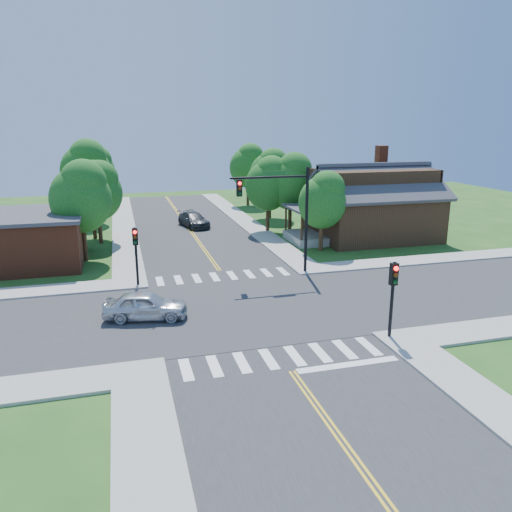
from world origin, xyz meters
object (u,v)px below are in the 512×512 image
object	(u,v)px
signal_mast_ne	(283,204)
house_ne	(372,201)
signal_pole_se	(393,286)
car_silver	(146,306)
car_dgrey	(194,220)
signal_pole_nw	(136,246)

from	to	relation	value
signal_mast_ne	house_ne	world-z (taller)	signal_mast_ne
signal_pole_se	car_silver	distance (m)	12.53
car_silver	car_dgrey	bearing A→B (deg)	-1.99
car_silver	signal_mast_ne	bearing A→B (deg)	-46.41
signal_pole_se	house_ne	size ratio (longest dim) A/B	0.29
car_silver	car_dgrey	xyz separation A→B (m)	(6.02, 23.08, -0.04)
house_ne	car_silver	size ratio (longest dim) A/B	2.84
signal_mast_ne	car_dgrey	distance (m)	18.26
house_ne	signal_mast_ne	bearing A→B (deg)	-142.32
signal_pole_nw	signal_mast_ne	bearing A→B (deg)	0.07
house_ne	car_silver	xyz separation A→B (m)	(-20.55, -14.26, -2.59)
signal_pole_se	house_ne	distance (m)	22.03
car_silver	car_dgrey	distance (m)	23.85
signal_pole_se	car_dgrey	size ratio (longest dim) A/B	0.74
house_ne	signal_pole_se	bearing A→B (deg)	-115.58
signal_mast_ne	signal_pole_se	world-z (taller)	signal_mast_ne
car_silver	signal_pole_se	bearing A→B (deg)	-104.26
signal_pole_se	house_ne	world-z (taller)	house_ne
signal_mast_ne	house_ne	size ratio (longest dim) A/B	0.55
car_dgrey	signal_pole_nw	bearing A→B (deg)	-122.68
signal_pole_se	signal_pole_nw	world-z (taller)	same
signal_pole_nw	house_ne	world-z (taller)	house_ne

